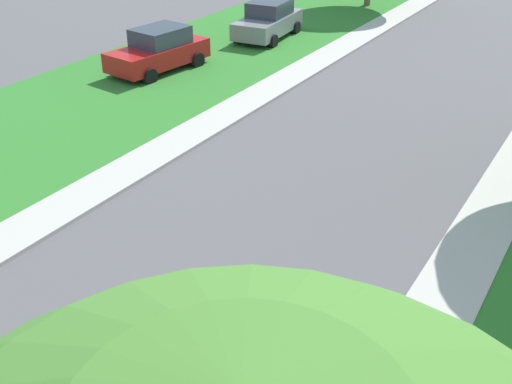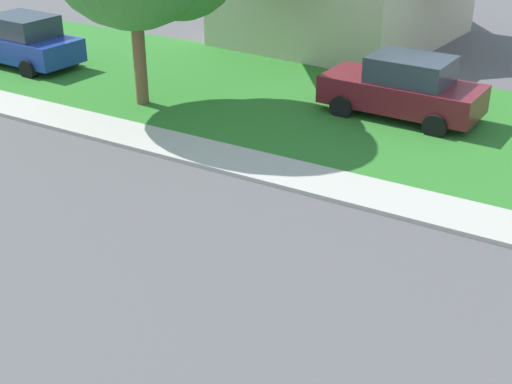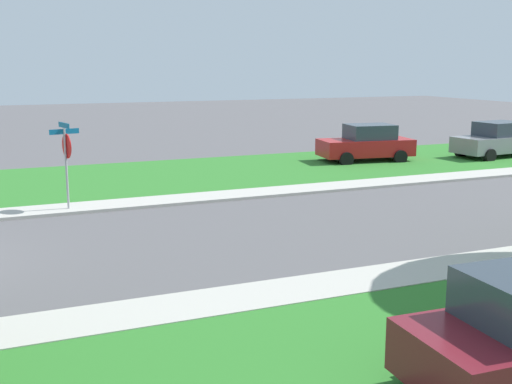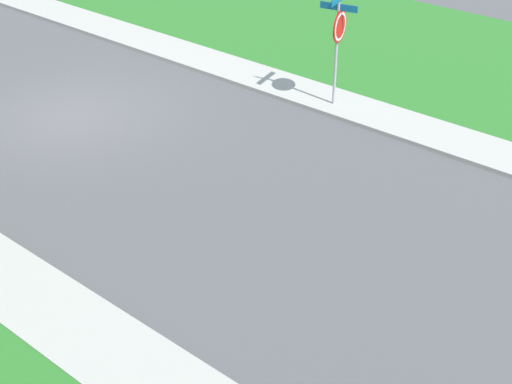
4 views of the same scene
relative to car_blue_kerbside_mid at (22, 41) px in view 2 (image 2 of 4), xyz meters
The scene contains 4 objects.
sidewalk_east 10.69m from the car_blue_kerbside_mid, 107.03° to the right, with size 1.40×56.00×0.10m, color #B7B2A8.
lawn_east 10.34m from the car_blue_kerbside_mid, 81.19° to the right, with size 8.00×56.00×0.08m, color #2D7528.
car_blue_kerbside_mid is the anchor object (origin of this frame).
car_maroon_across_road 12.93m from the car_blue_kerbside_mid, 82.07° to the right, with size 2.16×4.36×1.76m.
Camera 2 is at (-7.96, 3.46, 6.67)m, focal length 48.72 mm.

